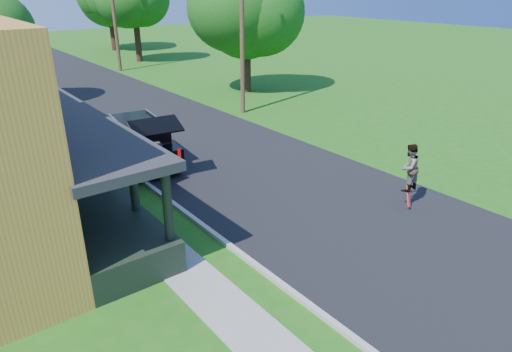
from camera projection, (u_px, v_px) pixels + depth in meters
ground at (360, 223)px, 14.26m from camera, size 140.00×140.00×0.00m
street at (116, 101)px, 28.87m from camera, size 8.00×120.00×0.02m
curb at (49, 111)px, 26.61m from camera, size 0.15×120.00×0.12m
sidewalk at (20, 116)px, 25.74m from camera, size 1.30×120.00×0.03m
black_suv at (140, 142)px, 18.69m from camera, size 2.53×5.31×2.39m
skateboarder at (409, 168)px, 14.87m from camera, size 0.81×0.65×1.61m
skateboard at (408, 197)px, 15.11m from camera, size 0.48×0.40×0.68m
tree_right_near at (245, 1)px, 29.23m from camera, size 6.15×5.90×8.93m
utility_pole_near at (242, 21)px, 24.43m from camera, size 1.55×0.27×9.80m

